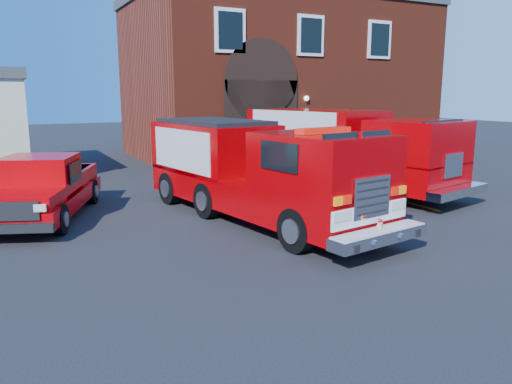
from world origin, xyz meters
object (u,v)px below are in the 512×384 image
fire_engine (255,170)px  pickup_truck (45,188)px  fire_station (275,78)px  secondary_truck (345,147)px

fire_engine → pickup_truck: bearing=151.7°
fire_station → fire_engine: fire_station is taller
pickup_truck → secondary_truck: bearing=-1.5°
fire_engine → secondary_truck: (4.91, 2.50, 0.14)m
fire_engine → secondary_truck: 5.51m
fire_engine → secondary_truck: bearing=27.0°
fire_station → fire_engine: (-7.80, -12.80, -2.86)m
fire_engine → pickup_truck: (-5.15, 2.77, -0.54)m
fire_station → pickup_truck: fire_station is taller
fire_station → secondary_truck: 11.04m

